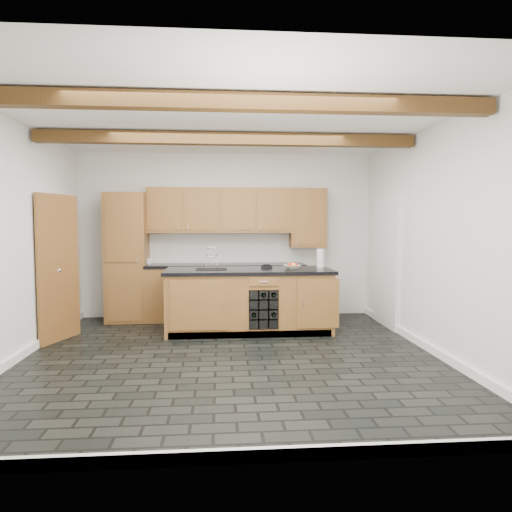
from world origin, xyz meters
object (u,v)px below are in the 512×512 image
(island, at_px, (249,300))
(kitchen_scale, at_px, (267,266))
(fruit_bowl, at_px, (292,267))
(paper_towel, at_px, (320,258))

(island, bearing_deg, kitchen_scale, 32.28)
(fruit_bowl, bearing_deg, paper_towel, 25.22)
(island, height_order, kitchen_scale, kitchen_scale)
(kitchen_scale, distance_m, paper_towel, 0.84)
(kitchen_scale, bearing_deg, fruit_bowl, -24.10)
(island, xyz_separation_m, fruit_bowl, (0.64, -0.03, 0.49))
(island, distance_m, fruit_bowl, 0.81)
(kitchen_scale, relative_size, fruit_bowl, 0.76)
(island, height_order, fruit_bowl, fruit_bowl)
(kitchen_scale, bearing_deg, paper_towel, 6.95)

